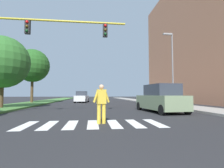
% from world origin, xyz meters
% --- Properties ---
extents(ground_plane, '(140.00, 140.00, 0.00)m').
position_xyz_m(ground_plane, '(0.00, 30.00, 0.00)').
color(ground_plane, '#262628').
extents(crosswalk, '(5.85, 2.20, 0.01)m').
position_xyz_m(crosswalk, '(0.00, 7.04, 0.00)').
color(crosswalk, silver).
rests_on(crosswalk, ground_plane).
extents(median_strip, '(4.03, 64.00, 0.15)m').
position_xyz_m(median_strip, '(-7.87, 28.00, 0.07)').
color(median_strip, '#477A38').
rests_on(median_strip, ground_plane).
extents(tree_mid, '(4.44, 4.44, 6.09)m').
position_xyz_m(tree_mid, '(-7.68, 15.17, 4.01)').
color(tree_mid, '#4C3823').
rests_on(tree_mid, median_strip).
extents(tree_far, '(4.58, 4.58, 7.42)m').
position_xyz_m(tree_far, '(-8.34, 24.58, 5.26)').
color(tree_far, '#4C3823').
rests_on(tree_far, median_strip).
extents(apartment_block_right, '(11.02, 33.52, 20.28)m').
position_xyz_m(apartment_block_right, '(18.86, 22.00, 10.14)').
color(apartment_block_right, tan).
rests_on(apartment_block_right, ground_plane).
extents(sidewalk_right, '(3.00, 64.00, 0.15)m').
position_xyz_m(sidewalk_right, '(8.73, 28.00, 0.07)').
color(sidewalk_right, '#9E9991').
rests_on(sidewalk_right, ground_plane).
extents(traffic_light_gantry, '(8.18, 0.30, 6.00)m').
position_xyz_m(traffic_light_gantry, '(-3.80, 9.74, 4.33)').
color(traffic_light_gantry, gold).
rests_on(traffic_light_gantry, median_strip).
extents(street_lamp_right, '(1.02, 0.24, 7.50)m').
position_xyz_m(street_lamp_right, '(8.14, 16.41, 4.59)').
color(street_lamp_right, slate).
rests_on(street_lamp_right, sidewalk_right).
extents(pedestrian_performer, '(0.75, 0.32, 1.69)m').
position_xyz_m(pedestrian_performer, '(0.36, 7.13, 0.93)').
color(pedestrian_performer, gold).
rests_on(pedestrian_performer, ground_plane).
extents(suv_crossing, '(2.40, 4.77, 1.97)m').
position_xyz_m(suv_crossing, '(4.84, 11.52, 0.93)').
color(suv_crossing, gray).
rests_on(suv_crossing, ground_plane).
extents(sedan_midblock, '(2.19, 4.70, 1.76)m').
position_xyz_m(sedan_midblock, '(-1.64, 27.38, 0.81)').
color(sedan_midblock, silver).
rests_on(sedan_midblock, ground_plane).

